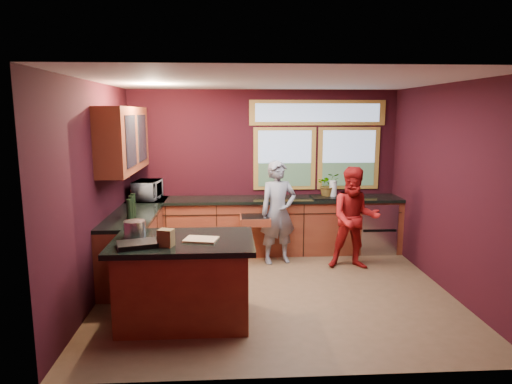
{
  "coord_description": "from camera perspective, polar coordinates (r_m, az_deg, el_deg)",
  "views": [
    {
      "loc": [
        -0.59,
        -5.68,
        2.32
      ],
      "look_at": [
        -0.23,
        0.4,
        1.26
      ],
      "focal_mm": 32.0,
      "sensor_mm": 36.0,
      "label": 1
    }
  ],
  "objects": [
    {
      "name": "stock_pot",
      "position": [
        5.3,
        -14.91,
        -4.46
      ],
      "size": [
        0.24,
        0.24,
        0.18
      ],
      "primitive_type": "cylinder",
      "color": "silver",
      "rests_on": "island"
    },
    {
      "name": "potted_plant",
      "position": [
        7.71,
        9.01,
        0.9
      ],
      "size": [
        0.36,
        0.32,
        0.4
      ],
      "primitive_type": "imported",
      "color": "#999999",
      "rests_on": "back_counter"
    },
    {
      "name": "black_tray",
      "position": [
        4.92,
        -14.64,
        -6.35
      ],
      "size": [
        0.47,
        0.39,
        0.05
      ],
      "primitive_type": "cube",
      "rotation": [
        0.0,
        0.0,
        0.31
      ],
      "color": "black",
      "rests_on": "island"
    },
    {
      "name": "island",
      "position": [
        5.25,
        -8.96,
        -10.78
      ],
      "size": [
        1.55,
        1.05,
        0.95
      ],
      "color": "maroon",
      "rests_on": "floor"
    },
    {
      "name": "paper_bag",
      "position": [
        4.86,
        -11.19,
        -5.64
      ],
      "size": [
        0.18,
        0.16,
        0.18
      ],
      "primitive_type": "cube",
      "rotation": [
        0.0,
        0.0,
        -0.31
      ],
      "color": "brown",
      "rests_on": "island"
    },
    {
      "name": "left_counter",
      "position": [
        6.92,
        -14.65,
        -5.97
      ],
      "size": [
        0.64,
        2.3,
        0.93
      ],
      "color": "maroon",
      "rests_on": "floor"
    },
    {
      "name": "paper_towel",
      "position": [
        7.68,
        9.6,
        0.38
      ],
      "size": [
        0.12,
        0.12,
        0.28
      ],
      "primitive_type": "cylinder",
      "color": "silver",
      "rests_on": "back_counter"
    },
    {
      "name": "room_shell",
      "position": [
        6.03,
        -3.44,
        4.91
      ],
      "size": [
        4.52,
        4.02,
        2.71
      ],
      "color": "black",
      "rests_on": "ground"
    },
    {
      "name": "floor",
      "position": [
        6.17,
        2.42,
        -12.22
      ],
      "size": [
        4.5,
        4.5,
        0.0
      ],
      "primitive_type": "plane",
      "color": "brown",
      "rests_on": "ground"
    },
    {
      "name": "person_grey",
      "position": [
        7.06,
        2.78,
        -2.56
      ],
      "size": [
        0.66,
        0.52,
        1.6
      ],
      "primitive_type": "imported",
      "rotation": [
        0.0,
        0.0,
        0.26
      ],
      "color": "slate",
      "rests_on": "floor"
    },
    {
      "name": "person_red",
      "position": [
        6.95,
        12.22,
        -3.23
      ],
      "size": [
        0.81,
        0.67,
        1.54
      ],
      "primitive_type": "imported",
      "rotation": [
        0.0,
        0.0,
        -0.12
      ],
      "color": "maroon",
      "rests_on": "floor"
    },
    {
      "name": "microwave",
      "position": [
        7.6,
        -13.41,
        0.25
      ],
      "size": [
        0.43,
        0.59,
        0.31
      ],
      "primitive_type": "imported",
      "rotation": [
        0.0,
        0.0,
        1.46
      ],
      "color": "#999999",
      "rests_on": "left_counter"
    },
    {
      "name": "cutting_board",
      "position": [
        5.03,
        -6.88,
        -5.91
      ],
      "size": [
        0.4,
        0.32,
        0.02
      ],
      "primitive_type": "cube",
      "rotation": [
        0.0,
        0.0,
        -0.23
      ],
      "color": "tan",
      "rests_on": "island"
    },
    {
      "name": "back_counter",
      "position": [
        7.65,
        2.65,
        -4.16
      ],
      "size": [
        4.5,
        0.64,
        0.93
      ],
      "color": "maroon",
      "rests_on": "floor"
    }
  ]
}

